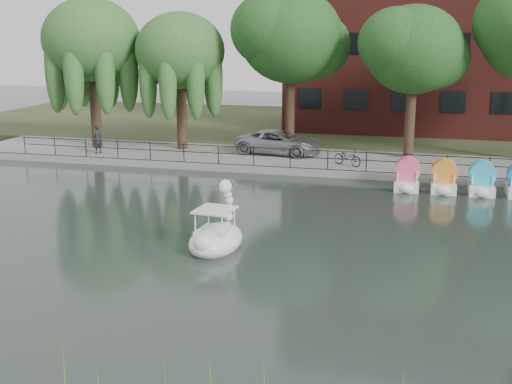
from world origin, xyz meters
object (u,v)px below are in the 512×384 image
at_px(pedestrian, 97,137).
at_px(swan_boat, 217,235).
at_px(bicycle, 348,156).
at_px(minivan, 279,140).

bearing_deg(pedestrian, swan_boat, 61.43).
bearing_deg(swan_boat, bicycle, 83.13).
distance_m(bicycle, pedestrian, 14.71).
height_order(pedestrian, swan_boat, pedestrian).
bearing_deg(minivan, pedestrian, 109.87).
bearing_deg(pedestrian, minivan, 123.54).
height_order(minivan, pedestrian, pedestrian).
height_order(minivan, bicycle, minivan).
bearing_deg(bicycle, pedestrian, 120.08).
relative_size(minivan, pedestrian, 2.92).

